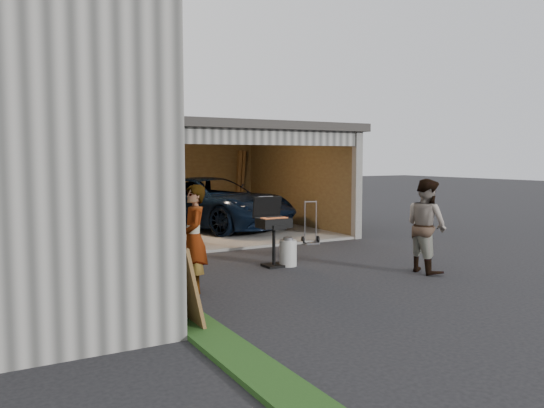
{
  "coord_description": "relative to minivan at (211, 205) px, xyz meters",
  "views": [
    {
      "loc": [
        -4.52,
        -7.03,
        2.05
      ],
      "look_at": [
        0.54,
        1.96,
        1.15
      ],
      "focal_mm": 35.0,
      "sensor_mm": 36.0,
      "label": 1
    }
  ],
  "objects": [
    {
      "name": "hand_truck",
      "position": [
        1.15,
        -3.43,
        -0.52
      ],
      "size": [
        0.45,
        0.39,
        1.03
      ],
      "rotation": [
        0.0,
        0.0,
        -0.24
      ],
      "color": "slate",
      "rests_on": "ground"
    },
    {
      "name": "groundcover_strip",
      "position": [
        -3.57,
        -7.9,
        -0.69
      ],
      "size": [
        0.5,
        8.0,
        0.06
      ],
      "primitive_type": "cube",
      "color": "#193814",
      "rests_on": "ground"
    },
    {
      "name": "garage",
      "position": [
        -0.55,
        -0.11,
        1.15
      ],
      "size": [
        6.8,
        6.3,
        2.9
      ],
      "color": "#605E59",
      "rests_on": "ground"
    },
    {
      "name": "woman",
      "position": [
        -2.96,
        -6.41,
        0.11
      ],
      "size": [
        0.53,
        0.68,
        1.65
      ],
      "primitive_type": "imported",
      "rotation": [
        0.0,
        0.0,
        -1.82
      ],
      "color": "silver",
      "rests_on": "ground"
    },
    {
      "name": "plywood_panel",
      "position": [
        -3.66,
        -7.84,
        -0.21
      ],
      "size": [
        0.26,
        0.93,
        1.02
      ],
      "primitive_type": "cube",
      "rotation": [
        0.0,
        -0.21,
        0.0
      ],
      "color": "brown",
      "rests_on": "ground"
    },
    {
      "name": "bbq_grill",
      "position": [
        -0.96,
        -5.32,
        0.06
      ],
      "size": [
        0.59,
        0.52,
        1.32
      ],
      "color": "black",
      "rests_on": "ground"
    },
    {
      "name": "man",
      "position": [
        1.18,
        -7.1,
        0.12
      ],
      "size": [
        0.71,
        0.87,
        1.68
      ],
      "primitive_type": "imported",
      "rotation": [
        0.0,
        0.0,
        1.48
      ],
      "color": "#44281B",
      "rests_on": "ground"
    },
    {
      "name": "propane_tank",
      "position": [
        -0.7,
        -5.43,
        -0.47
      ],
      "size": [
        0.36,
        0.36,
        0.5
      ],
      "primitive_type": "cylinder",
      "rotation": [
        0.0,
        0.0,
        -0.09
      ],
      "color": "#B5B5B0",
      "rests_on": "ground"
    },
    {
      "name": "minivan",
      "position": [
        0.0,
        0.0,
        0.0
      ],
      "size": [
        4.17,
        5.69,
        1.44
      ],
      "primitive_type": "imported",
      "rotation": [
        0.0,
        0.0,
        0.39
      ],
      "color": "black",
      "rests_on": "ground"
    },
    {
      "name": "ground",
      "position": [
        -1.32,
        -6.9,
        -0.72
      ],
      "size": [
        80.0,
        80.0,
        0.0
      ],
      "primitive_type": "plane",
      "color": "black",
      "rests_on": "ground"
    }
  ]
}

